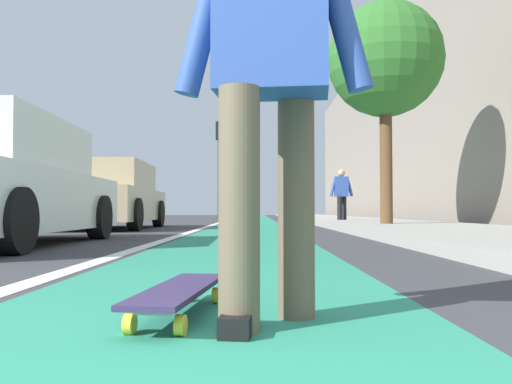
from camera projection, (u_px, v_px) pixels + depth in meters
ground_plane at (247, 230)px, 10.99m from camera, size 80.00×80.00×0.00m
bike_lane_paint at (253, 219)px, 24.98m from camera, size 56.00×1.82×0.00m
lane_stripe_white at (225, 221)px, 20.99m from camera, size 52.00×0.16×0.01m
sidewalk_curb at (346, 220)px, 18.98m from camera, size 52.00×3.20×0.13m
building_facade at (398, 123)px, 23.12m from camera, size 40.00×1.20×8.50m
skateboard at (179, 292)px, 2.00m from camera, size 0.86×0.30×0.11m
skater_person at (271, 62)px, 1.89m from camera, size 0.44×0.72×1.64m
parked_car_mid at (112, 197)px, 11.88m from camera, size 4.56×1.91×1.49m
traffic_light at (219, 152)px, 23.00m from camera, size 0.33×0.28×4.32m
street_tree_mid at (385, 61)px, 11.49m from camera, size 2.51×2.51×4.98m
pedestrian_distant at (342, 193)px, 16.22m from camera, size 0.47×0.74×1.69m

